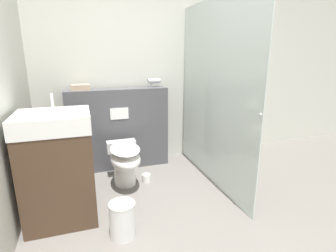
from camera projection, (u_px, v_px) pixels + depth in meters
ground_plane at (204, 247)px, 2.03m from camera, size 12.00×12.00×0.00m
wall_back at (143, 69)px, 3.46m from camera, size 8.00×0.06×2.50m
partition_panel at (119, 129)px, 3.36m from camera, size 1.25×0.24×1.03m
shower_glass at (213, 95)px, 2.88m from camera, size 0.04×1.72×2.02m
toilet at (125, 161)px, 2.91m from camera, size 0.34×0.61×0.47m
sink_vanity at (58, 168)px, 2.27m from camera, size 0.59×0.52×1.12m
hair_drier at (154, 81)px, 3.38m from camera, size 0.18×0.07×0.11m
folded_towel at (81, 87)px, 3.09m from camera, size 0.21×0.16×0.07m
spare_toilet_roll at (146, 178)px, 3.07m from camera, size 0.09×0.09×0.09m
waste_bin at (123, 220)px, 2.12m from camera, size 0.21×0.21×0.30m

